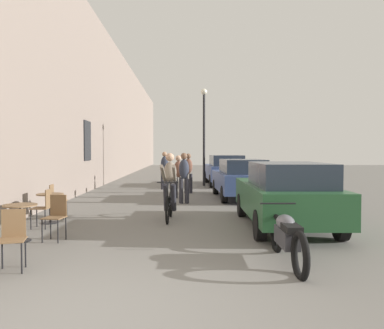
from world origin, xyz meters
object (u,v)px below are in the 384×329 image
street_lamp (204,124)px  parked_car_third (225,170)px  cafe_chair_mid_toward_street (56,214)px  pedestrian_far (188,171)px  cafe_table_mid (20,215)px  pedestrian_furthest (165,168)px  cyclist_on_bicycle (170,188)px  parked_car_nearest (285,194)px  parked_car_second (241,178)px  cafe_chair_far_toward_wall (56,199)px  cafe_chair_near_toward_wall (12,235)px  cafe_chair_far_toward_street (44,206)px  cafe_table_far (50,202)px  pedestrian_near (184,175)px  parked_motorcycle (287,237)px  pedestrian_mid (178,174)px

street_lamp → parked_car_third: 2.58m
cafe_chair_mid_toward_street → pedestrian_far: (2.71, 8.42, 0.42)m
cafe_table_mid → pedestrian_furthest: size_ratio=0.42×
street_lamp → cyclist_on_bicycle: bearing=-98.3°
pedestrian_far → parked_car_third: 4.22m
street_lamp → parked_car_nearest: bearing=-83.0°
parked_car_second → cafe_table_mid: bearing=-128.4°
cafe_chair_mid_toward_street → cafe_chair_far_toward_wall: same height
cafe_chair_near_toward_wall → parked_car_third: bearing=71.7°
cafe_chair_far_toward_street → parked_car_nearest: (5.52, -0.06, 0.26)m
cafe_table_mid → cafe_table_far: bearing=92.3°
pedestrian_near → parked_car_second: pedestrian_near is taller
cafe_table_far → street_lamp: 11.17m
parked_motorcycle → pedestrian_mid: bearing=102.4°
cyclist_on_bicycle → pedestrian_near: 2.97m
street_lamp → parked_motorcycle: 13.71m
pedestrian_near → cafe_chair_far_toward_street: bearing=-128.0°
cafe_chair_far_toward_wall → pedestrian_furthest: pedestrian_furthest is taller
cafe_chair_far_toward_street → cafe_table_far: bearing=97.0°
cafe_chair_mid_toward_street → parked_car_nearest: bearing=13.3°
parked_car_nearest → pedestrian_near: bearing=119.3°
cafe_table_far → cyclist_on_bicycle: (2.90, 0.52, 0.29)m
cafe_chair_mid_toward_street → parked_motorcycle: cafe_chair_mid_toward_street is taller
pedestrian_near → parked_car_nearest: size_ratio=0.40×
cafe_table_far → pedestrian_near: size_ratio=0.42×
parked_car_third → parked_car_nearest: bearing=-89.0°
cafe_chair_near_toward_wall → pedestrian_furthest: (1.64, 11.97, 0.46)m
cafe_chair_near_toward_wall → parked_car_second: parked_car_second is taller
pedestrian_mid → parked_car_nearest: pedestrian_mid is taller
cafe_chair_near_toward_wall → cafe_table_mid: size_ratio=1.24×
pedestrian_far → parked_car_nearest: pedestrian_far is taller
parked_motorcycle → pedestrian_furthest: bearing=102.2°
cafe_chair_near_toward_wall → street_lamp: bearing=75.5°
cafe_table_far → cyclist_on_bicycle: bearing=10.2°
street_lamp → parked_motorcycle: bearing=-87.4°
parked_car_second → cafe_chair_near_toward_wall: bearing=-118.6°
street_lamp → pedestrian_far: bearing=-103.7°
parked_car_second → parked_car_third: bearing=89.8°
cafe_chair_far_toward_street → parked_motorcycle: size_ratio=0.41×
cafe_chair_far_toward_wall → street_lamp: (4.36, 9.35, 2.59)m
cafe_table_far → parked_motorcycle: (4.90, -3.44, -0.12)m
street_lamp → pedestrian_furthest: bearing=-137.5°
cafe_chair_far_toward_street → cyclist_on_bicycle: size_ratio=0.51×
cyclist_on_bicycle → pedestrian_mid: size_ratio=1.10×
parked_car_third → parked_motorcycle: size_ratio=2.05×
cafe_chair_near_toward_wall → pedestrian_near: pedestrian_near is taller
cafe_table_far → parked_car_nearest: size_ratio=0.17×
pedestrian_mid → parked_car_nearest: size_ratio=0.37×
cyclist_on_bicycle → parked_car_third: 10.14m
cafe_chair_mid_toward_street → parked_motorcycle: 4.46m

